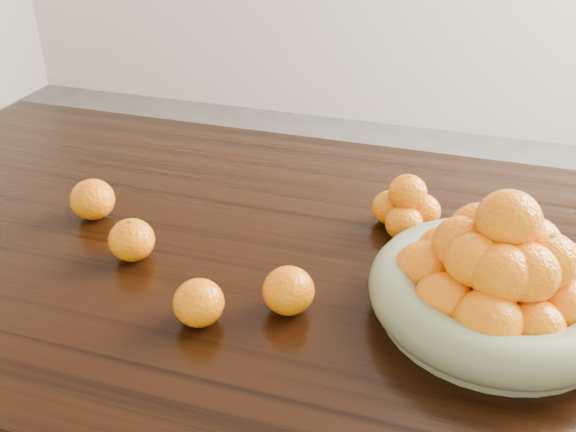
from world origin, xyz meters
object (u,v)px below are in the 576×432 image
(orange_pyramid, at_px, (406,208))
(dining_table, at_px, (311,293))
(loose_orange_0, at_px, (132,240))
(fruit_bowl, at_px, (497,281))

(orange_pyramid, bearing_deg, dining_table, -137.29)
(orange_pyramid, distance_m, loose_orange_0, 0.50)
(dining_table, xyz_separation_m, fruit_bowl, (0.31, -0.08, 0.15))
(fruit_bowl, height_order, orange_pyramid, fruit_bowl)
(fruit_bowl, bearing_deg, dining_table, 164.65)
(orange_pyramid, xyz_separation_m, loose_orange_0, (-0.44, -0.24, -0.01))
(dining_table, distance_m, orange_pyramid, 0.24)
(fruit_bowl, xyz_separation_m, orange_pyramid, (-0.17, 0.22, -0.02))
(fruit_bowl, distance_m, loose_orange_0, 0.61)
(dining_table, xyz_separation_m, orange_pyramid, (0.14, 0.13, 0.13))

